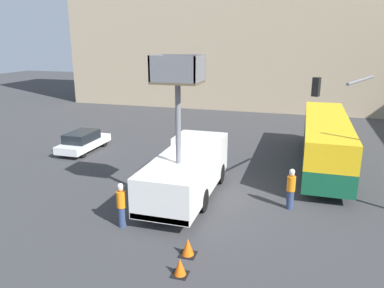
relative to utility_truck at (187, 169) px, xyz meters
name	(u,v)px	position (x,y,z in m)	size (l,w,h in m)	color
ground_plane	(201,196)	(0.62, 0.36, -1.49)	(120.00, 120.00, 0.00)	#38383A
building_backdrop_far	(269,7)	(0.62, 27.99, 9.30)	(44.00, 10.00, 21.58)	tan
utility_truck	(187,169)	(0.00, 0.00, 0.00)	(2.54, 7.12, 6.83)	silver
city_bus	(325,138)	(6.51, 6.82, 0.27)	(2.44, 11.77, 2.97)	#145638
traffic_light_pole	(369,117)	(7.94, 1.88, 2.63)	(3.98, 3.73, 6.01)	slate
road_worker_near_truck	(121,205)	(-1.67, -3.53, -0.53)	(0.38, 0.38, 1.91)	navy
road_worker_directing	(291,189)	(4.85, 0.20, -0.52)	(0.38, 0.38, 1.91)	navy
traffic_cone_near_truck	(180,267)	(1.65, -5.97, -1.21)	(0.53, 0.53, 0.60)	black
traffic_cone_mid_road	(188,247)	(1.55, -4.78, -1.18)	(0.57, 0.57, 0.66)	black
parked_car_curbside	(83,141)	(-9.16, 5.43, -0.78)	(1.75, 4.38, 1.39)	silver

